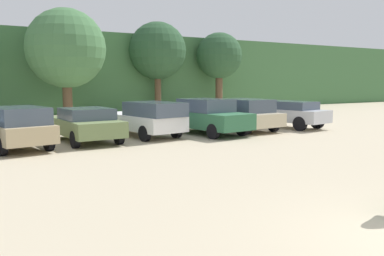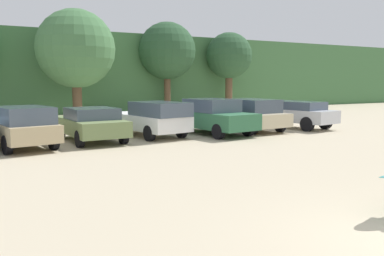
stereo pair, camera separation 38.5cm
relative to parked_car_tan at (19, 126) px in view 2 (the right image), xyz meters
name	(u,v)px [view 2 (the right image)]	position (x,y,z in m)	size (l,w,h in m)	color
hillside_ridge	(44,73)	(4.30, 20.63, 2.29)	(108.00, 12.00, 6.15)	#427042
tree_left	(76,49)	(4.91, 11.79, 3.76)	(5.19, 5.19, 7.16)	brown
tree_right	(167,51)	(12.52, 13.75, 4.00)	(4.50, 4.50, 7.07)	brown
tree_center_right	(229,56)	(18.02, 13.17, 3.73)	(3.86, 3.86, 6.51)	brown
parked_car_tan	(19,126)	(0.00, 0.00, 0.00)	(2.48, 4.84, 1.53)	tan
parked_car_olive_green	(91,123)	(2.71, 0.30, -0.06)	(2.07, 4.24, 1.37)	#6B7F4C
parked_car_white	(151,118)	(5.39, 0.46, 0.03)	(2.46, 4.78, 1.55)	white
parked_car_forest_green	(212,116)	(8.17, -0.11, 0.05)	(2.47, 4.70, 1.62)	#2D6642
parked_car_champagne	(248,114)	(10.49, 0.24, 0.02)	(2.20, 4.53, 1.56)	beige
parked_car_silver	(292,113)	(13.23, 0.13, -0.01)	(2.52, 4.97, 1.39)	silver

